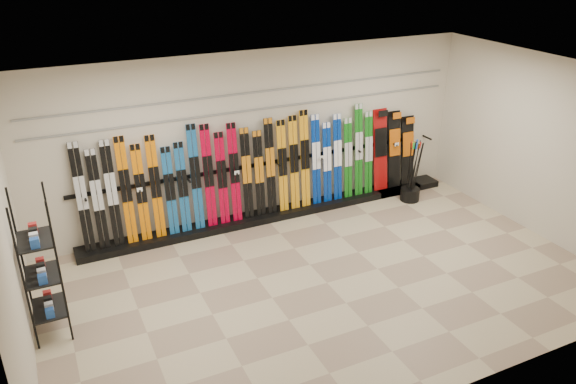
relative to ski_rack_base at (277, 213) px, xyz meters
name	(u,v)px	position (x,y,z in m)	size (l,w,h in m)	color
floor	(327,283)	(-0.22, -2.28, -0.06)	(8.00, 8.00, 0.00)	gray
back_wall	(260,137)	(-0.22, 0.22, 1.44)	(8.00, 8.00, 0.00)	beige
left_wall	(11,256)	(-4.22, -2.28, 1.44)	(5.00, 5.00, 0.00)	beige
right_wall	(542,148)	(3.78, -2.28, 1.44)	(5.00, 5.00, 0.00)	beige
ceiling	(334,83)	(-0.22, -2.28, 2.94)	(8.00, 8.00, 0.00)	silver
ski_rack_base	(277,213)	(0.00, 0.00, 0.00)	(8.00, 0.40, 0.12)	black
skis	(239,174)	(-0.70, 0.03, 0.90)	(5.37, 0.19, 1.81)	black
snowboards	(393,150)	(2.52, 0.07, 0.81)	(0.93, 0.24, 1.59)	#990C0C
accessory_rack	(41,266)	(-3.97, -1.71, 0.92)	(0.40, 0.60, 1.96)	black
pole_bin	(410,194)	(2.61, -0.46, 0.07)	(0.37, 0.37, 0.25)	black
ski_poles	(413,171)	(2.61, -0.48, 0.55)	(0.28, 0.29, 1.18)	black
slatwall_rail_0	(260,109)	(-0.22, 0.20, 1.94)	(7.60, 0.02, 0.03)	gray
slatwall_rail_1	(259,92)	(-0.22, 0.20, 2.24)	(7.60, 0.02, 0.03)	gray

